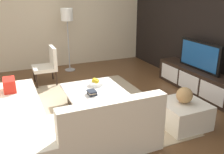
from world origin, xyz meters
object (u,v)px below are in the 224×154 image
ottoman (182,114)px  decorative_ball (184,95)px  media_console (196,80)px  accent_chair_near (48,63)px  book_stack (92,93)px  coffee_table (94,98)px  fruit_bowl (96,83)px  sectional_couch (42,121)px  television (199,56)px  floor_lamp (67,19)px

ottoman → decorative_ball: size_ratio=2.73×
media_console → accent_chair_near: (-1.80, -2.82, 0.24)m
media_console → ottoman: 1.60m
book_stack → media_console: bearing=92.8°
ottoman → book_stack: size_ratio=3.65×
media_console → book_stack: bearing=-87.2°
coffee_table → fruit_bowl: bearing=151.7°
sectional_couch → accent_chair_near: bearing=167.7°
ottoman → book_stack: book_stack is taller
television → ottoman: bearing=-49.0°
decorative_ball → sectional_couch: bearing=-104.0°
television → sectional_couch: (0.52, -3.32, -0.52)m
television → fruit_bowl: size_ratio=4.08×
floor_lamp → accent_chair_near: bearing=-41.2°
television → ottoman: (1.05, -1.20, -0.60)m
accent_chair_near → floor_lamp: floor_lamp is taller
television → decorative_ball: (1.05, -1.20, -0.27)m
accent_chair_near → book_stack: accent_chair_near is taller
television → decorative_ball: television is taller
decorative_ball → fruit_bowl: bearing=-143.2°
television → fruit_bowl: bearing=-97.3°
television → fruit_bowl: 2.25m
accent_chair_near → book_stack: 1.96m
fruit_bowl → sectional_couch: bearing=-54.5°
media_console → fruit_bowl: (-0.28, -2.20, 0.18)m
decorative_ball → television: bearing=131.0°
floor_lamp → fruit_bowl: floor_lamp is taller
media_console → floor_lamp: size_ratio=1.29×
accent_chair_near → book_stack: size_ratio=4.53×
sectional_couch → coffee_table: size_ratio=2.36×
coffee_table → fruit_bowl: fruit_bowl is taller
sectional_couch → television: bearing=98.9°
coffee_table → ottoman: bearing=43.6°
sectional_couch → decorative_ball: bearing=76.0°
sectional_couch → floor_lamp: floor_lamp is taller
media_console → ottoman: media_console is taller
coffee_table → accent_chair_near: size_ratio=1.24×
decorative_ball → floor_lamp: bearing=-165.9°
coffee_table → book_stack: size_ratio=5.61×
accent_chair_near → sectional_couch: bearing=-6.0°
media_console → television: 0.55m
accent_chair_near → floor_lamp: (-0.80, 0.70, 0.91)m
sectional_couch → media_console: bearing=98.9°
television → sectional_couch: bearing=-81.1°
floor_lamp → media_console: bearing=39.2°
accent_chair_near → ottoman: bearing=35.8°
sectional_couch → decorative_ball: size_ratio=9.92×
coffee_table → floor_lamp: 2.77m
sectional_couch → book_stack: bearing=114.0°
book_stack → floor_lamp: bearing=173.7°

